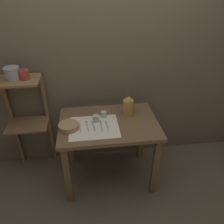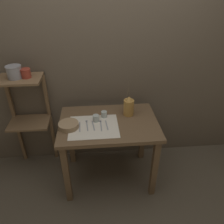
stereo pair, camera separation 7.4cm
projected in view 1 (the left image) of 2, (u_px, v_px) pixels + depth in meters
name	position (u px, v px, depth m)	size (l,w,h in m)	color
ground_plane	(109.00, 175.00, 2.70)	(12.00, 12.00, 0.00)	brown
stone_wall_back	(104.00, 69.00, 2.46)	(7.00, 0.06, 2.40)	brown
wooden_table	(109.00, 132.00, 2.35)	(1.03, 0.71, 0.80)	brown
wooden_shelf_unit	(26.00, 110.00, 2.41)	(0.45, 0.32, 1.22)	brown
linen_cloth	(94.00, 127.00, 2.20)	(0.50, 0.42, 0.00)	silver
pitcher_with_flowers	(128.00, 106.00, 2.35)	(0.11, 0.11, 0.42)	#B7843D
wooden_bowl	(69.00, 126.00, 2.16)	(0.20, 0.20, 0.05)	#9E7F5B
glass_tumbler_near	(96.00, 119.00, 2.27)	(0.07, 0.07, 0.07)	#B7C1BC
glass_tumbler_far	(104.00, 114.00, 2.34)	(0.06, 0.06, 0.07)	#B7C1BC
fork_inner	(80.00, 128.00, 2.19)	(0.02, 0.17, 0.00)	#939399
spoon_outer	(87.00, 123.00, 2.24)	(0.03, 0.18, 0.02)	#939399
fork_outer	(94.00, 126.00, 2.21)	(0.03, 0.17, 0.00)	#939399
spoon_inner	(101.00, 123.00, 2.25)	(0.02, 0.18, 0.02)	#939399
knife_center	(107.00, 125.00, 2.22)	(0.03, 0.17, 0.00)	#939399
metal_pot_large	(12.00, 73.00, 2.14)	(0.15, 0.15, 0.13)	#939399
metal_pot_small	(24.00, 74.00, 2.16)	(0.10, 0.10, 0.09)	#9E3828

